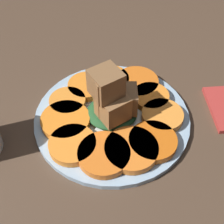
# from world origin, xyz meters

# --- Properties ---
(table_slab) EXTENTS (1.20, 1.20, 0.02)m
(table_slab) POSITION_xyz_m (0.00, 0.00, 0.01)
(table_slab) COLOR #4C3828
(table_slab) RESTS_ON ground
(plate) EXTENTS (0.26, 0.26, 0.01)m
(plate) POSITION_xyz_m (0.00, 0.00, 0.03)
(plate) COLOR #99B7D1
(plate) RESTS_ON table_slab
(carrot_slice_0) EXTENTS (0.08, 0.08, 0.01)m
(carrot_slice_0) POSITION_xyz_m (-0.06, 0.06, 0.04)
(carrot_slice_0) COLOR #D66114
(carrot_slice_0) RESTS_ON plate
(carrot_slice_1) EXTENTS (0.07, 0.07, 0.01)m
(carrot_slice_1) POSITION_xyz_m (-0.08, 0.01, 0.04)
(carrot_slice_1) COLOR orange
(carrot_slice_1) RESTS_ON plate
(carrot_slice_2) EXTENTS (0.06, 0.06, 0.01)m
(carrot_slice_2) POSITION_xyz_m (-0.07, -0.03, 0.04)
(carrot_slice_2) COLOR orange
(carrot_slice_2) RESTS_ON plate
(carrot_slice_3) EXTENTS (0.08, 0.08, 0.01)m
(carrot_slice_3) POSITION_xyz_m (-0.05, -0.07, 0.04)
(carrot_slice_3) COLOR orange
(carrot_slice_3) RESTS_ON plate
(carrot_slice_4) EXTENTS (0.08, 0.08, 0.01)m
(carrot_slice_4) POSITION_xyz_m (-0.00, -0.08, 0.04)
(carrot_slice_4) COLOR orange
(carrot_slice_4) RESTS_ON plate
(carrot_slice_5) EXTENTS (0.07, 0.07, 0.01)m
(carrot_slice_5) POSITION_xyz_m (0.04, -0.07, 0.04)
(carrot_slice_5) COLOR orange
(carrot_slice_5) RESTS_ON plate
(carrot_slice_6) EXTENTS (0.06, 0.06, 0.01)m
(carrot_slice_6) POSITION_xyz_m (0.07, -0.03, 0.04)
(carrot_slice_6) COLOR orange
(carrot_slice_6) RESTS_ON plate
(carrot_slice_7) EXTENTS (0.08, 0.08, 0.01)m
(carrot_slice_7) POSITION_xyz_m (0.08, 0.01, 0.04)
(carrot_slice_7) COLOR orange
(carrot_slice_7) RESTS_ON plate
(carrot_slice_8) EXTENTS (0.07, 0.07, 0.01)m
(carrot_slice_8) POSITION_xyz_m (0.07, 0.06, 0.04)
(carrot_slice_8) COLOR orange
(carrot_slice_8) RESTS_ON plate
(carrot_slice_9) EXTENTS (0.08, 0.08, 0.01)m
(carrot_slice_9) POSITION_xyz_m (0.02, 0.08, 0.04)
(carrot_slice_9) COLOR orange
(carrot_slice_9) RESTS_ON plate
(carrot_slice_10) EXTENTS (0.08, 0.08, 0.01)m
(carrot_slice_10) POSITION_xyz_m (-0.02, 0.08, 0.04)
(carrot_slice_10) COLOR orange
(carrot_slice_10) RESTS_ON plate
(center_pile) EXTENTS (0.09, 0.08, 0.10)m
(center_pile) POSITION_xyz_m (0.00, 0.00, 0.07)
(center_pile) COLOR #235128
(center_pile) RESTS_ON plate
(fork) EXTENTS (0.18, 0.05, 0.00)m
(fork) POSITION_xyz_m (-0.01, -0.05, 0.03)
(fork) COLOR silver
(fork) RESTS_ON plate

